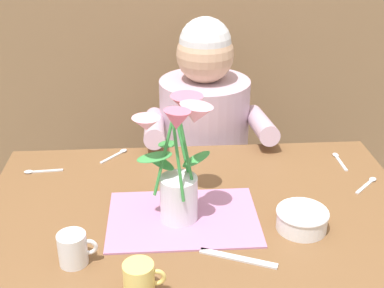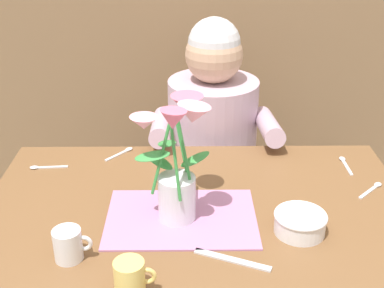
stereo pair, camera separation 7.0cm
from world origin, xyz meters
name	(u,v)px [view 1 (the left image)]	position (x,y,z in m)	size (l,w,h in m)	color
dining_table	(199,239)	(0.00, 0.00, 0.64)	(1.20, 0.80, 0.74)	brown
seated_person	(204,162)	(0.07, 0.62, 0.56)	(0.45, 0.47, 1.14)	#4C4C56
striped_placemat	(183,218)	(-0.05, -0.04, 0.74)	(0.40, 0.28, 0.01)	#B275A3
flower_vase	(179,161)	(-0.05, -0.03, 0.91)	(0.22, 0.28, 0.34)	silver
ceramic_bowl	(302,219)	(0.26, -0.10, 0.77)	(0.14, 0.14, 0.06)	white
dinner_knife	(238,258)	(0.08, -0.21, 0.74)	(0.19, 0.02, 0.01)	silver
ceramic_mug	(73,249)	(-0.31, -0.20, 0.78)	(0.09, 0.07, 0.08)	silver
coffee_cup	(140,279)	(-0.15, -0.32, 0.78)	(0.09, 0.07, 0.08)	#E5C666
spoon_0	(118,154)	(-0.24, 0.35, 0.74)	(0.09, 0.10, 0.01)	silver
spoon_1	(338,159)	(0.48, 0.27, 0.74)	(0.02, 0.12, 0.01)	silver
spoon_2	(369,183)	(0.52, 0.11, 0.74)	(0.10, 0.09, 0.01)	silver
spoon_3	(37,171)	(-0.49, 0.25, 0.74)	(0.12, 0.02, 0.01)	silver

